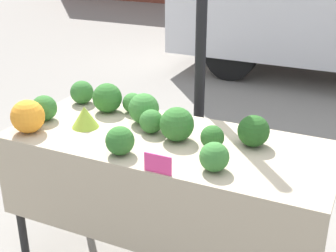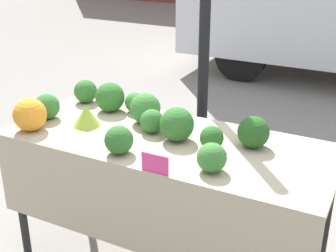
% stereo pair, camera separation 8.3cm
% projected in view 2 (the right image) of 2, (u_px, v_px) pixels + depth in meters
% --- Properties ---
extents(tent_pole, '(0.07, 0.07, 2.30)m').
position_uv_depth(tent_pole, '(204.00, 60.00, 2.98)').
color(tent_pole, black).
rests_on(tent_pole, ground_plane).
extents(market_table, '(1.82, 0.76, 0.86)m').
position_uv_depth(market_table, '(163.00, 163.00, 2.57)').
color(market_table, tan).
rests_on(market_table, ground_plane).
extents(orange_cauliflower, '(0.19, 0.19, 0.19)m').
position_uv_depth(orange_cauliflower, '(30.00, 115.00, 2.66)').
color(orange_cauliflower, orange).
rests_on(orange_cauliflower, market_table).
extents(romanesco_head, '(0.16, 0.16, 0.13)m').
position_uv_depth(romanesco_head, '(86.00, 116.00, 2.72)').
color(romanesco_head, '#93B238').
rests_on(romanesco_head, market_table).
extents(broccoli_head_0, '(0.19, 0.19, 0.19)m').
position_uv_depth(broccoli_head_0, '(110.00, 97.00, 2.93)').
color(broccoli_head_0, '#2D6628').
rests_on(broccoli_head_0, market_table).
extents(broccoli_head_1, '(0.17, 0.17, 0.17)m').
position_uv_depth(broccoli_head_1, '(253.00, 132.00, 2.46)').
color(broccoli_head_1, '#23511E').
rests_on(broccoli_head_1, market_table).
extents(broccoli_head_2, '(0.13, 0.13, 0.13)m').
position_uv_depth(broccoli_head_2, '(212.00, 138.00, 2.45)').
color(broccoli_head_2, '#285B23').
rests_on(broccoli_head_2, market_table).
extents(broccoli_head_3, '(0.15, 0.15, 0.15)m').
position_uv_depth(broccoli_head_3, '(47.00, 106.00, 2.82)').
color(broccoli_head_3, '#336B2D').
rests_on(broccoli_head_3, market_table).
extents(broccoli_head_4, '(0.15, 0.15, 0.15)m').
position_uv_depth(broccoli_head_4, '(119.00, 140.00, 2.39)').
color(broccoli_head_4, '#2D6628').
rests_on(broccoli_head_4, market_table).
extents(broccoli_head_5, '(0.19, 0.19, 0.19)m').
position_uv_depth(broccoli_head_5, '(177.00, 124.00, 2.53)').
color(broccoli_head_5, '#2D6628').
rests_on(broccoli_head_5, market_table).
extents(broccoli_head_6, '(0.14, 0.14, 0.14)m').
position_uv_depth(broccoli_head_6, '(212.00, 158.00, 2.21)').
color(broccoli_head_6, '#387533').
rests_on(broccoli_head_6, market_table).
extents(broccoli_head_7, '(0.14, 0.14, 0.14)m').
position_uv_depth(broccoli_head_7, '(152.00, 121.00, 2.64)').
color(broccoli_head_7, '#336B2D').
rests_on(broccoli_head_7, market_table).
extents(broccoli_head_8, '(0.13, 0.13, 0.13)m').
position_uv_depth(broccoli_head_8, '(135.00, 102.00, 2.93)').
color(broccoli_head_8, '#387533').
rests_on(broccoli_head_8, market_table).
extents(broccoli_head_9, '(0.15, 0.15, 0.15)m').
position_uv_depth(broccoli_head_9, '(86.00, 91.00, 3.09)').
color(broccoli_head_9, '#336B2D').
rests_on(broccoli_head_9, market_table).
extents(broccoli_head_10, '(0.18, 0.18, 0.18)m').
position_uv_depth(broccoli_head_10, '(145.00, 108.00, 2.76)').
color(broccoli_head_10, '#387533').
rests_on(broccoli_head_10, market_table).
extents(price_sign, '(0.14, 0.01, 0.10)m').
position_uv_depth(price_sign, '(155.00, 164.00, 2.21)').
color(price_sign, '#E53D84').
rests_on(price_sign, market_table).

